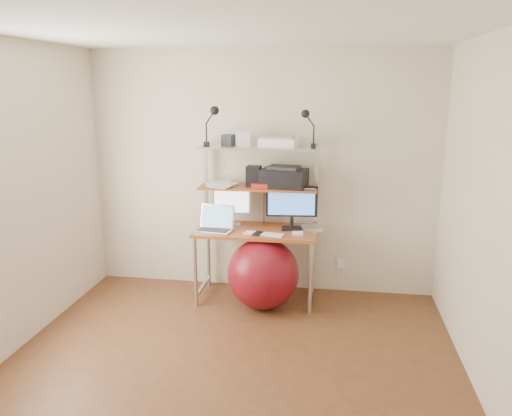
{
  "coord_description": "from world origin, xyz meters",
  "views": [
    {
      "loc": [
        0.73,
        -3.26,
        2.13
      ],
      "look_at": [
        0.04,
        1.15,
        1.03
      ],
      "focal_mm": 35.0,
      "sensor_mm": 36.0,
      "label": 1
    }
  ],
  "objects_px": {
    "monitor_black": "(292,204)",
    "exercise_ball": "(263,274)",
    "printer": "(284,177)",
    "monitor_silver": "(232,203)",
    "laptop": "(216,225)"
  },
  "relations": [
    {
      "from": "monitor_black",
      "to": "exercise_ball",
      "type": "bearing_deg",
      "value": -138.92
    },
    {
      "from": "monitor_black",
      "to": "printer",
      "type": "xyz_separation_m",
      "value": [
        -0.09,
        0.06,
        0.25
      ]
    },
    {
      "from": "exercise_ball",
      "to": "monitor_silver",
      "type": "bearing_deg",
      "value": 138.64
    },
    {
      "from": "monitor_black",
      "to": "laptop",
      "type": "xyz_separation_m",
      "value": [
        -0.73,
        -0.17,
        -0.2
      ]
    },
    {
      "from": "monitor_black",
      "to": "monitor_silver",
      "type": "bearing_deg",
      "value": 168.35
    },
    {
      "from": "laptop",
      "to": "exercise_ball",
      "type": "relative_size",
      "value": 0.56
    },
    {
      "from": "monitor_black",
      "to": "printer",
      "type": "relative_size",
      "value": 1.05
    },
    {
      "from": "laptop",
      "to": "printer",
      "type": "xyz_separation_m",
      "value": [
        0.65,
        0.23,
        0.46
      ]
    },
    {
      "from": "monitor_silver",
      "to": "printer",
      "type": "xyz_separation_m",
      "value": [
        0.53,
        0.0,
        0.28
      ]
    },
    {
      "from": "monitor_black",
      "to": "exercise_ball",
      "type": "xyz_separation_m",
      "value": [
        -0.24,
        -0.26,
        -0.65
      ]
    },
    {
      "from": "laptop",
      "to": "exercise_ball",
      "type": "distance_m",
      "value": 0.67
    },
    {
      "from": "monitor_silver",
      "to": "laptop",
      "type": "relative_size",
      "value": 1.1
    },
    {
      "from": "monitor_silver",
      "to": "printer",
      "type": "relative_size",
      "value": 0.89
    },
    {
      "from": "monitor_silver",
      "to": "monitor_black",
      "type": "distance_m",
      "value": 0.62
    },
    {
      "from": "printer",
      "to": "exercise_ball",
      "type": "distance_m",
      "value": 0.97
    }
  ]
}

